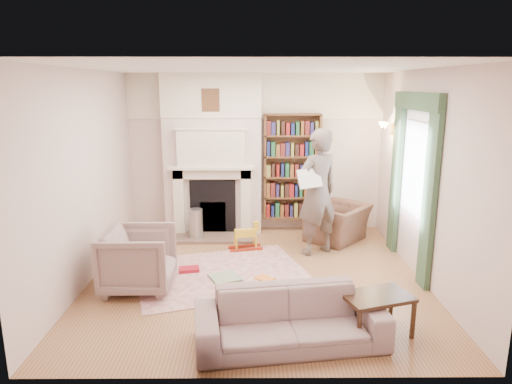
{
  "coord_description": "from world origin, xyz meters",
  "views": [
    {
      "loc": [
        -0.04,
        -5.89,
        2.58
      ],
      "look_at": [
        0.0,
        0.25,
        1.15
      ],
      "focal_mm": 32.0,
      "sensor_mm": 36.0,
      "label": 1
    }
  ],
  "objects_px": {
    "bookcase": "(292,167)",
    "rocking_horse": "(245,236)",
    "armchair_left": "(139,259)",
    "coffee_table": "(376,314)",
    "man_reading": "(317,192)",
    "armchair_reading": "(338,223)",
    "paraffin_heater": "(196,225)",
    "sofa": "(290,319)"
  },
  "relations": [
    {
      "from": "bookcase",
      "to": "rocking_horse",
      "type": "xyz_separation_m",
      "value": [
        -0.82,
        -1.05,
        -0.94
      ]
    },
    {
      "from": "armchair_left",
      "to": "coffee_table",
      "type": "bearing_deg",
      "value": -112.83
    },
    {
      "from": "bookcase",
      "to": "man_reading",
      "type": "xyz_separation_m",
      "value": [
        0.3,
        -1.19,
        -0.19
      ]
    },
    {
      "from": "armchair_reading",
      "to": "man_reading",
      "type": "height_order",
      "value": "man_reading"
    },
    {
      "from": "paraffin_heater",
      "to": "bookcase",
      "type": "bearing_deg",
      "value": 19.07
    },
    {
      "from": "armchair_left",
      "to": "rocking_horse",
      "type": "relative_size",
      "value": 1.68
    },
    {
      "from": "sofa",
      "to": "man_reading",
      "type": "xyz_separation_m",
      "value": [
        0.62,
        2.61,
        0.7
      ]
    },
    {
      "from": "bookcase",
      "to": "armchair_left",
      "type": "relative_size",
      "value": 2.08
    },
    {
      "from": "armchair_left",
      "to": "man_reading",
      "type": "distance_m",
      "value": 2.84
    },
    {
      "from": "coffee_table",
      "to": "armchair_reading",
      "type": "bearing_deg",
      "value": 69.5
    },
    {
      "from": "paraffin_heater",
      "to": "coffee_table",
      "type": "bearing_deg",
      "value": -53.22
    },
    {
      "from": "bookcase",
      "to": "sofa",
      "type": "distance_m",
      "value": 3.92
    },
    {
      "from": "armchair_left",
      "to": "paraffin_heater",
      "type": "relative_size",
      "value": 1.61
    },
    {
      "from": "armchair_left",
      "to": "coffee_table",
      "type": "xyz_separation_m",
      "value": [
        2.78,
        -1.14,
        -0.18
      ]
    },
    {
      "from": "armchair_reading",
      "to": "rocking_horse",
      "type": "distance_m",
      "value": 1.63
    },
    {
      "from": "armchair_reading",
      "to": "sofa",
      "type": "relative_size",
      "value": 0.5
    },
    {
      "from": "man_reading",
      "to": "rocking_horse",
      "type": "distance_m",
      "value": 1.35
    },
    {
      "from": "bookcase",
      "to": "armchair_left",
      "type": "distance_m",
      "value": 3.39
    },
    {
      "from": "armchair_left",
      "to": "rocking_horse",
      "type": "xyz_separation_m",
      "value": [
        1.35,
        1.43,
        -0.17
      ]
    },
    {
      "from": "bookcase",
      "to": "paraffin_heater",
      "type": "distance_m",
      "value": 1.98
    },
    {
      "from": "armchair_reading",
      "to": "man_reading",
      "type": "distance_m",
      "value": 1.01
    },
    {
      "from": "coffee_table",
      "to": "armchair_left",
      "type": "bearing_deg",
      "value": 139.89
    },
    {
      "from": "man_reading",
      "to": "rocking_horse",
      "type": "relative_size",
      "value": 3.72
    },
    {
      "from": "sofa",
      "to": "bookcase",
      "type": "bearing_deg",
      "value": 77.33
    },
    {
      "from": "armchair_reading",
      "to": "paraffin_heater",
      "type": "relative_size",
      "value": 1.74
    },
    {
      "from": "man_reading",
      "to": "coffee_table",
      "type": "bearing_deg",
      "value": 67.1
    },
    {
      "from": "man_reading",
      "to": "coffee_table",
      "type": "xyz_separation_m",
      "value": [
        0.31,
        -2.43,
        -0.76
      ]
    },
    {
      "from": "sofa",
      "to": "coffee_table",
      "type": "bearing_deg",
      "value": 3.55
    },
    {
      "from": "bookcase",
      "to": "man_reading",
      "type": "distance_m",
      "value": 1.25
    },
    {
      "from": "sofa",
      "to": "armchair_left",
      "type": "bearing_deg",
      "value": 136.5
    },
    {
      "from": "bookcase",
      "to": "coffee_table",
      "type": "bearing_deg",
      "value": -80.45
    },
    {
      "from": "man_reading",
      "to": "coffee_table",
      "type": "relative_size",
      "value": 2.81
    },
    {
      "from": "rocking_horse",
      "to": "coffee_table",
      "type": "bearing_deg",
      "value": -73.06
    },
    {
      "from": "armchair_reading",
      "to": "paraffin_heater",
      "type": "xyz_separation_m",
      "value": [
        -2.42,
        0.02,
        -0.04
      ]
    },
    {
      "from": "sofa",
      "to": "paraffin_heater",
      "type": "height_order",
      "value": "sofa"
    },
    {
      "from": "armchair_left",
      "to": "sofa",
      "type": "height_order",
      "value": "armchair_left"
    },
    {
      "from": "sofa",
      "to": "rocking_horse",
      "type": "xyz_separation_m",
      "value": [
        -0.5,
        2.75,
        -0.05
      ]
    },
    {
      "from": "sofa",
      "to": "paraffin_heater",
      "type": "relative_size",
      "value": 3.49
    },
    {
      "from": "paraffin_heater",
      "to": "armchair_left",
      "type": "bearing_deg",
      "value": -104.74
    },
    {
      "from": "armchair_reading",
      "to": "sofa",
      "type": "xyz_separation_m",
      "value": [
        -1.07,
        -3.21,
        -0.03
      ]
    },
    {
      "from": "armchair_left",
      "to": "man_reading",
      "type": "bearing_deg",
      "value": -62.98
    },
    {
      "from": "bookcase",
      "to": "coffee_table",
      "type": "xyz_separation_m",
      "value": [
        0.61,
        -3.62,
        -0.95
      ]
    }
  ]
}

